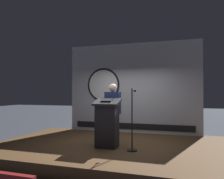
# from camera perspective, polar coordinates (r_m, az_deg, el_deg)

# --- Properties ---
(ground_plane) EXTENTS (40.00, 40.00, 0.00)m
(ground_plane) POSITION_cam_1_polar(r_m,az_deg,el_deg) (6.17, 1.23, -16.37)
(ground_plane) COLOR #383D47
(stage_platform) EXTENTS (6.40, 4.00, 0.30)m
(stage_platform) POSITION_cam_1_polar(r_m,az_deg,el_deg) (6.13, 1.23, -15.02)
(stage_platform) COLOR brown
(stage_platform) RESTS_ON ground
(banner_display) EXTENTS (4.52, 0.12, 3.04)m
(banner_display) POSITION_cam_1_polar(r_m,az_deg,el_deg) (7.74, 4.88, 0.33)
(banner_display) COLOR #B2B7C1
(banner_display) RESTS_ON stage_platform
(podium) EXTENTS (0.64, 0.49, 1.22)m
(podium) POSITION_cam_1_polar(r_m,az_deg,el_deg) (5.67, -1.24, -8.56)
(podium) COLOR #26262B
(podium) RESTS_ON stage_platform
(speaker_person) EXTENTS (0.40, 0.26, 1.60)m
(speaker_person) POSITION_cam_1_polar(r_m,az_deg,el_deg) (6.10, 0.19, -5.90)
(speaker_person) COLOR black
(speaker_person) RESTS_ON stage_platform
(microphone_stand) EXTENTS (0.24, 0.49, 1.45)m
(microphone_stand) POSITION_cam_1_polar(r_m,az_deg,el_deg) (5.40, 5.18, -9.84)
(microphone_stand) COLOR black
(microphone_stand) RESTS_ON stage_platform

